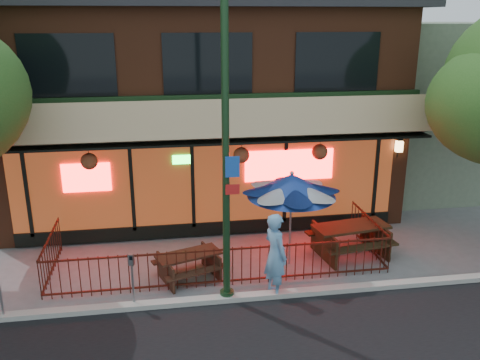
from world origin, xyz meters
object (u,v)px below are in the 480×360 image
at_px(picnic_table_right, 350,235).
at_px(picnic_table_left, 189,262).
at_px(pedestrian, 275,255).
at_px(parking_meter_near, 132,271).
at_px(street_light, 226,167).
at_px(patio_umbrella, 292,185).

bearing_deg(picnic_table_right, picnic_table_left, -171.75).
height_order(picnic_table_left, picnic_table_right, picnic_table_right).
distance_m(pedestrian, parking_meter_near, 3.23).
distance_m(picnic_table_right, parking_meter_near, 5.96).
bearing_deg(street_light, picnic_table_left, 126.03).
relative_size(picnic_table_right, parking_meter_near, 1.73).
distance_m(street_light, parking_meter_near, 3.10).
bearing_deg(patio_umbrella, parking_meter_near, -159.55).
bearing_deg(parking_meter_near, street_light, -0.07).
height_order(picnic_table_right, patio_umbrella, patio_umbrella).
relative_size(picnic_table_left, patio_umbrella, 0.73).
height_order(street_light, picnic_table_right, street_light).
relative_size(street_light, parking_meter_near, 5.44).
height_order(picnic_table_left, parking_meter_near, parking_meter_near).
height_order(picnic_table_right, pedestrian, pedestrian).
xyz_separation_m(street_light, picnic_table_left, (-0.80, 1.10, -2.71)).
distance_m(picnic_table_left, parking_meter_near, 1.75).
xyz_separation_m(street_light, patio_umbrella, (1.84, 1.47, -0.98)).
xyz_separation_m(picnic_table_left, pedestrian, (1.93, -1.05, 0.56)).
bearing_deg(patio_umbrella, pedestrian, -116.58).
bearing_deg(parking_meter_near, picnic_table_right, 16.98).
relative_size(street_light, patio_umbrella, 2.75).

